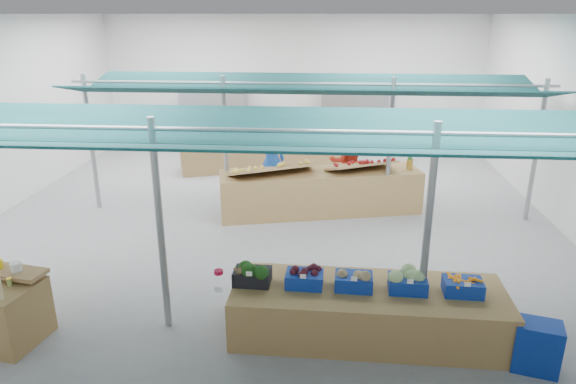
{
  "coord_description": "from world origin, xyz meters",
  "views": [
    {
      "loc": [
        1.2,
        -10.14,
        4.21
      ],
      "look_at": [
        0.52,
        -1.6,
        1.22
      ],
      "focal_mm": 32.0,
      "sensor_mm": 36.0,
      "label": 1
    }
  ],
  "objects_px": {
    "veg_counter": "(367,312)",
    "fruit_counter": "(320,192)",
    "vendor_right": "(347,161)",
    "vendor_left": "(272,159)",
    "crate_stack": "(536,346)"
  },
  "relations": [
    {
      "from": "veg_counter",
      "to": "crate_stack",
      "type": "distance_m",
      "value": 2.11
    },
    {
      "from": "vendor_left",
      "to": "fruit_counter",
      "type": "bearing_deg",
      "value": 124.29
    },
    {
      "from": "veg_counter",
      "to": "fruit_counter",
      "type": "xyz_separation_m",
      "value": [
        -0.73,
        4.63,
        0.12
      ]
    },
    {
      "from": "vendor_left",
      "to": "crate_stack",
      "type": "bearing_deg",
      "value": 109.04
    },
    {
      "from": "crate_stack",
      "to": "vendor_left",
      "type": "height_order",
      "value": "vendor_left"
    },
    {
      "from": "veg_counter",
      "to": "vendor_left",
      "type": "xyz_separation_m",
      "value": [
        -1.93,
        5.73,
        0.52
      ]
    },
    {
      "from": "crate_stack",
      "to": "vendor_left",
      "type": "relative_size",
      "value": 0.37
    },
    {
      "from": "veg_counter",
      "to": "vendor_left",
      "type": "distance_m",
      "value": 6.07
    },
    {
      "from": "fruit_counter",
      "to": "crate_stack",
      "type": "distance_m",
      "value": 5.89
    },
    {
      "from": "veg_counter",
      "to": "fruit_counter",
      "type": "relative_size",
      "value": 0.83
    },
    {
      "from": "crate_stack",
      "to": "vendor_right",
      "type": "bearing_deg",
      "value": 109.02
    },
    {
      "from": "vendor_left",
      "to": "vendor_right",
      "type": "relative_size",
      "value": 1.0
    },
    {
      "from": "fruit_counter",
      "to": "vendor_right",
      "type": "bearing_deg",
      "value": 48.19
    },
    {
      "from": "veg_counter",
      "to": "fruit_counter",
      "type": "height_order",
      "value": "fruit_counter"
    },
    {
      "from": "fruit_counter",
      "to": "vendor_right",
      "type": "height_order",
      "value": "vendor_right"
    }
  ]
}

